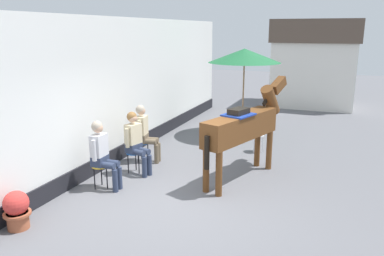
{
  "coord_description": "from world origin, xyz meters",
  "views": [
    {
      "loc": [
        2.53,
        -6.27,
        3.12
      ],
      "look_at": [
        -0.4,
        1.2,
        1.05
      ],
      "focal_mm": 35.96,
      "sensor_mm": 36.0,
      "label": 1
    }
  ],
  "objects_px": {
    "seated_visitor_near": "(102,151)",
    "saddled_horse_center": "(244,126)",
    "spare_stool_white": "(258,137)",
    "seated_visitor_middle": "(136,140)",
    "cafe_parasol": "(244,56)",
    "flower_planter_near": "(17,209)",
    "seated_visitor_far": "(144,130)"
  },
  "relations": [
    {
      "from": "flower_planter_near",
      "to": "spare_stool_white",
      "type": "bearing_deg",
      "value": 62.95
    },
    {
      "from": "seated_visitor_near",
      "to": "seated_visitor_middle",
      "type": "relative_size",
      "value": 1.0
    },
    {
      "from": "saddled_horse_center",
      "to": "flower_planter_near",
      "type": "bearing_deg",
      "value": -129.28
    },
    {
      "from": "seated_visitor_far",
      "to": "flower_planter_near",
      "type": "xyz_separation_m",
      "value": [
        -0.36,
        -3.63,
        -0.44
      ]
    },
    {
      "from": "flower_planter_near",
      "to": "cafe_parasol",
      "type": "xyz_separation_m",
      "value": [
        1.96,
        6.81,
        2.03
      ]
    },
    {
      "from": "seated_visitor_middle",
      "to": "flower_planter_near",
      "type": "distance_m",
      "value": 2.95
    },
    {
      "from": "seated_visitor_middle",
      "to": "spare_stool_white",
      "type": "xyz_separation_m",
      "value": [
        2.18,
        2.51,
        -0.38
      ]
    },
    {
      "from": "saddled_horse_center",
      "to": "cafe_parasol",
      "type": "xyz_separation_m",
      "value": [
        -0.87,
        3.36,
        1.2
      ]
    },
    {
      "from": "seated_visitor_middle",
      "to": "seated_visitor_far",
      "type": "height_order",
      "value": "same"
    },
    {
      "from": "seated_visitor_near",
      "to": "saddled_horse_center",
      "type": "height_order",
      "value": "saddled_horse_center"
    },
    {
      "from": "seated_visitor_near",
      "to": "seated_visitor_middle",
      "type": "distance_m",
      "value": 0.99
    },
    {
      "from": "seated_visitor_near",
      "to": "cafe_parasol",
      "type": "height_order",
      "value": "cafe_parasol"
    },
    {
      "from": "seated_visitor_middle",
      "to": "cafe_parasol",
      "type": "height_order",
      "value": "cafe_parasol"
    },
    {
      "from": "seated_visitor_far",
      "to": "spare_stool_white",
      "type": "xyz_separation_m",
      "value": [
        2.38,
        1.74,
        -0.38
      ]
    },
    {
      "from": "cafe_parasol",
      "to": "seated_visitor_far",
      "type": "bearing_deg",
      "value": -116.72
    },
    {
      "from": "seated_visitor_far",
      "to": "spare_stool_white",
      "type": "height_order",
      "value": "seated_visitor_far"
    },
    {
      "from": "saddled_horse_center",
      "to": "seated_visitor_near",
      "type": "bearing_deg",
      "value": -147.48
    },
    {
      "from": "seated_visitor_near",
      "to": "spare_stool_white",
      "type": "relative_size",
      "value": 3.02
    },
    {
      "from": "flower_planter_near",
      "to": "spare_stool_white",
      "type": "xyz_separation_m",
      "value": [
        2.74,
        5.37,
        0.07
      ]
    },
    {
      "from": "cafe_parasol",
      "to": "spare_stool_white",
      "type": "relative_size",
      "value": 5.61
    },
    {
      "from": "seated_visitor_middle",
      "to": "seated_visitor_far",
      "type": "xyz_separation_m",
      "value": [
        -0.2,
        0.77,
        0.0
      ]
    },
    {
      "from": "spare_stool_white",
      "to": "seated_visitor_near",
      "type": "bearing_deg",
      "value": -124.35
    },
    {
      "from": "flower_planter_near",
      "to": "spare_stool_white",
      "type": "distance_m",
      "value": 6.03
    },
    {
      "from": "saddled_horse_center",
      "to": "flower_planter_near",
      "type": "xyz_separation_m",
      "value": [
        -2.83,
        -3.46,
        -0.82
      ]
    },
    {
      "from": "seated_visitor_near",
      "to": "seated_visitor_middle",
      "type": "bearing_deg",
      "value": 78.45
    },
    {
      "from": "spare_stool_white",
      "to": "saddled_horse_center",
      "type": "bearing_deg",
      "value": -87.41
    },
    {
      "from": "saddled_horse_center",
      "to": "cafe_parasol",
      "type": "relative_size",
      "value": 1.12
    },
    {
      "from": "seated_visitor_far",
      "to": "cafe_parasol",
      "type": "height_order",
      "value": "cafe_parasol"
    },
    {
      "from": "saddled_horse_center",
      "to": "spare_stool_white",
      "type": "height_order",
      "value": "saddled_horse_center"
    },
    {
      "from": "seated_visitor_near",
      "to": "cafe_parasol",
      "type": "relative_size",
      "value": 0.54
    },
    {
      "from": "saddled_horse_center",
      "to": "cafe_parasol",
      "type": "height_order",
      "value": "cafe_parasol"
    },
    {
      "from": "seated_visitor_middle",
      "to": "cafe_parasol",
      "type": "relative_size",
      "value": 0.54
    }
  ]
}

